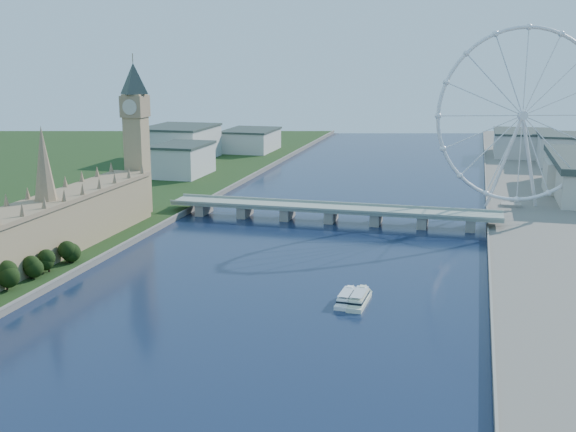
% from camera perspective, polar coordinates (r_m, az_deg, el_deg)
% --- Properties ---
extents(parliament_range, '(24.00, 200.00, 70.00)m').
position_cam_1_polar(parliament_range, '(404.95, -18.41, -0.87)').
color(parliament_range, tan).
rests_on(parliament_range, ground).
extents(big_ben, '(20.02, 20.02, 110.00)m').
position_cam_1_polar(big_ben, '(490.18, -11.96, 7.50)').
color(big_ben, tan).
rests_on(big_ben, ground).
extents(westminster_bridge, '(220.00, 22.00, 9.50)m').
position_cam_1_polar(westminster_bridge, '(478.95, 3.44, 0.37)').
color(westminster_bridge, gray).
rests_on(westminster_bridge, ground).
extents(london_eye, '(113.60, 39.12, 124.30)m').
position_cam_1_polar(london_eye, '(516.75, 18.04, 7.51)').
color(london_eye, silver).
rests_on(london_eye, ground).
extents(city_skyline, '(505.00, 280.00, 32.00)m').
position_cam_1_polar(city_skyline, '(726.84, 10.52, 5.27)').
color(city_skyline, beige).
rests_on(city_skyline, ground).
extents(tour_boat_near, '(7.81, 26.17, 5.68)m').
position_cam_1_polar(tour_boat_near, '(326.74, 4.64, -6.84)').
color(tour_boat_near, white).
rests_on(tour_boat_near, ground).
extents(tour_boat_far, '(8.30, 28.42, 6.21)m').
position_cam_1_polar(tour_boat_far, '(325.42, 5.64, -6.94)').
color(tour_boat_far, silver).
rests_on(tour_boat_far, ground).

